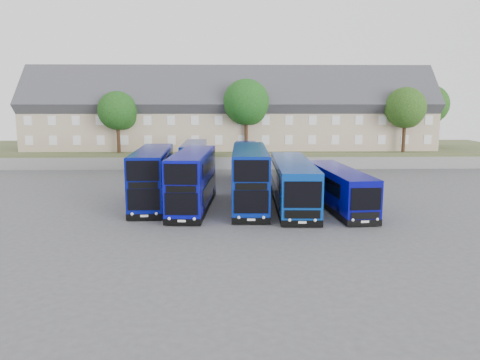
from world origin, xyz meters
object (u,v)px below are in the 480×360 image
tree_far (430,106)px  tree_west (119,112)px  coach_east_a (293,184)px  tree_east (406,109)px  dd_front_left (153,178)px  dd_front_mid (193,181)px  tree_mid (247,104)px

tree_far → tree_west: bearing=-170.5°
coach_east_a → tree_east: (17.22, 22.07, 5.59)m
tree_west → tree_far: tree_far is taller
dd_front_left → tree_west: bearing=106.9°
dd_front_mid → tree_west: 25.55m
dd_front_left → tree_east: size_ratio=1.39×
dd_front_mid → coach_east_a: 8.00m
tree_mid → coach_east_a: bearing=-83.0°
tree_mid → tree_far: bearing=14.0°
tree_east → tree_far: 9.23m
dd_front_mid → dd_front_left: bearing=159.5°
dd_front_left → tree_west: 22.90m
tree_east → coach_east_a: bearing=-128.0°
dd_front_mid → tree_far: size_ratio=1.31×
coach_east_a → tree_east: tree_east is taller
coach_east_a → tree_west: (-18.78, 22.07, 5.25)m
dd_front_mid → tree_east: size_ratio=1.39×
tree_east → tree_far: tree_far is taller
dd_front_left → tree_far: 44.91m
tree_west → tree_far: bearing=9.5°
tree_west → tree_far: 42.58m
tree_west → tree_east: tree_east is taller
dd_front_mid → tree_west: size_ratio=1.48×
coach_east_a → tree_far: (23.22, 29.07, 5.93)m
dd_front_mid → tree_east: tree_east is taller
dd_front_left → tree_mid: tree_mid is taller
tree_west → tree_mid: tree_mid is taller
tree_mid → dd_front_left: bearing=-111.6°
tree_west → tree_east: size_ratio=0.94×
dd_front_left → tree_east: (28.57, 21.12, 5.19)m
dd_front_mid → tree_east: 34.27m
dd_front_mid → coach_east_a: size_ratio=0.84×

